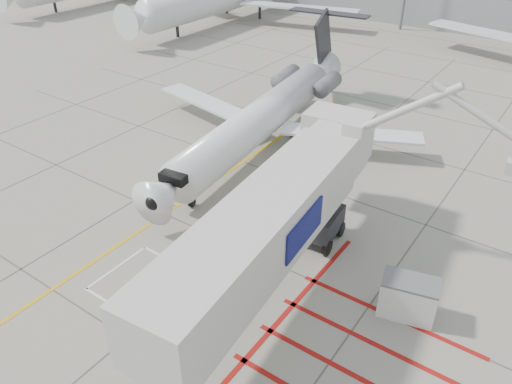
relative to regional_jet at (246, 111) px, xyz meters
The scene contains 8 objects.
ground_plane 14.02m from the regional_jet, 66.62° to the right, with size 260.00×260.00×0.00m, color gray.
regional_jet is the anchor object (origin of this frame).
jet_bridge 14.89m from the regional_jet, 51.48° to the right, with size 9.66×20.40×8.16m, color beige, non-canonical shape.
pushback_tug 13.80m from the regional_jet, 59.88° to the right, with size 2.12×1.32×1.24m, color maroon, non-canonical shape.
baggage_cart 7.38m from the regional_jet, 40.16° to the right, with size 1.68×1.06×1.06m, color #535357, non-canonical shape.
ground_power_unit 17.07m from the regional_jet, 27.73° to the right, with size 2.51×1.46×1.98m, color silver, non-canonical shape.
cone_nose 8.35m from the regional_jet, 93.76° to the right, with size 0.40×0.40×0.55m, color orange.
cone_side 9.08m from the regional_jet, 53.25° to the right, with size 0.41×0.41×0.57m, color #FC470D.
Camera 1 is at (13.45, -13.16, 17.31)m, focal length 35.00 mm.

